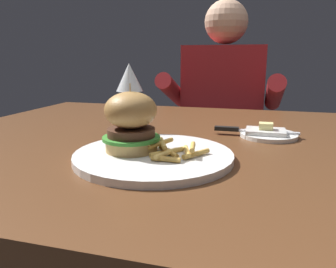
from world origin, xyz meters
The scene contains 9 objects.
dining_table centered at (0.00, 0.00, 0.65)m, with size 1.14×0.98×0.74m.
main_plate centered at (0.04, -0.18, 0.75)m, with size 0.30×0.30×0.01m, color white.
burger_sandwich centered at (0.00, -0.18, 0.81)m, with size 0.11×0.11×0.13m.
fries_pile centered at (0.09, -0.19, 0.76)m, with size 0.11×0.10×0.02m.
wine_glass centered at (-0.08, 0.01, 0.87)m, with size 0.07×0.07×0.18m.
bread_plate centered at (0.26, 0.06, 0.74)m, with size 0.14×0.14×0.01m, color white.
table_knife centered at (0.21, 0.06, 0.75)m, with size 0.20×0.02×0.01m.
butter_dish centered at (0.25, 0.06, 0.75)m, with size 0.09×0.07×0.04m.
diner_person centered at (0.07, 0.77, 0.56)m, with size 0.51×0.36×1.18m.
Camera 1 is at (0.23, -0.75, 0.93)m, focal length 35.00 mm.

